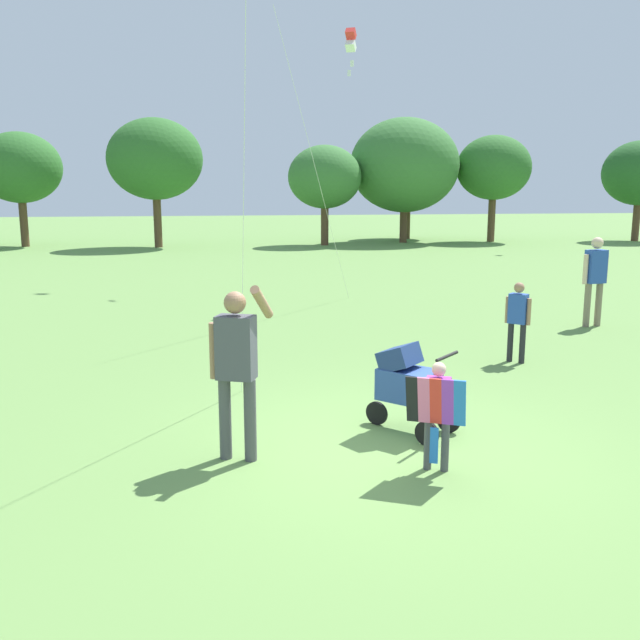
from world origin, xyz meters
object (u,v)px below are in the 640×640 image
(stroller, at_px, (407,380))
(person_sitting_far, at_px, (518,316))
(child_with_butterfly_kite, at_px, (437,407))
(person_adult_flyer, at_px, (236,360))
(person_red_shirt, at_px, (595,274))
(kite_orange_delta, at_px, (350,44))

(stroller, bearing_deg, person_sitting_far, 47.42)
(child_with_butterfly_kite, distance_m, stroller, 1.14)
(person_adult_flyer, height_order, person_sitting_far, person_adult_flyer)
(stroller, xyz_separation_m, person_red_shirt, (5.35, 5.35, 0.44))
(child_with_butterfly_kite, relative_size, person_sitting_far, 0.86)
(person_adult_flyer, distance_m, person_sitting_far, 5.65)
(kite_orange_delta, distance_m, person_red_shirt, 7.76)
(child_with_butterfly_kite, xyz_separation_m, person_adult_flyer, (-1.91, 0.61, 0.39))
(kite_orange_delta, relative_size, person_sitting_far, 4.99)
(stroller, height_order, kite_orange_delta, kite_orange_delta)
(child_with_butterfly_kite, distance_m, person_red_shirt, 8.43)
(stroller, bearing_deg, person_adult_flyer, -164.84)
(stroller, xyz_separation_m, kite_orange_delta, (1.21, 9.60, 5.43))
(person_red_shirt, relative_size, person_sitting_far, 1.39)
(person_sitting_far, bearing_deg, person_adult_flyer, -143.50)
(child_with_butterfly_kite, distance_m, person_adult_flyer, 2.05)
(person_adult_flyer, distance_m, person_red_shirt, 9.36)
(person_adult_flyer, relative_size, person_sitting_far, 1.42)
(person_adult_flyer, bearing_deg, kite_orange_delta, 72.77)
(stroller, distance_m, kite_orange_delta, 11.10)
(person_adult_flyer, relative_size, person_red_shirt, 1.03)
(person_adult_flyer, height_order, person_red_shirt, person_adult_flyer)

